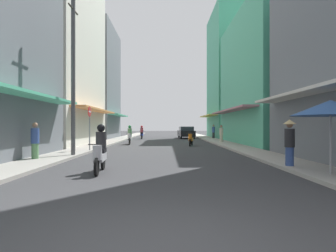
{
  "coord_description": "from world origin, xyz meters",
  "views": [
    {
      "loc": [
        0.13,
        -3.18,
        1.52
      ],
      "look_at": [
        0.28,
        15.43,
        1.52
      ],
      "focal_mm": 28.51,
      "sensor_mm": 36.0,
      "label": 1
    }
  ],
  "objects": [
    {
      "name": "motorbike_white",
      "position": [
        -2.86,
        18.85,
        0.7
      ],
      "size": [
        0.55,
        1.81,
        1.58
      ],
      "color": "black",
      "rests_on": "ground"
    },
    {
      "name": "pedestrian_crossing",
      "position": [
        5.64,
        27.53,
        0.84
      ],
      "size": [
        0.34,
        0.34,
        1.67
      ],
      "color": "#262628",
      "rests_on": "ground"
    },
    {
      "name": "pedestrian_far",
      "position": [
        4.49,
        6.16,
        0.98
      ],
      "size": [
        0.44,
        0.44,
        1.75
      ],
      "color": "#334C8C",
      "rests_on": "ground"
    },
    {
      "name": "sidewalk_right",
      "position": [
        5.04,
        22.1,
        0.06
      ],
      "size": [
        1.82,
        60.2,
        0.12
      ],
      "primitive_type": "cube",
      "color": "#ADA89E",
      "rests_on": "ground"
    },
    {
      "name": "motorbike_silver",
      "position": [
        -2.02,
        5.53,
        0.7
      ],
      "size": [
        0.55,
        1.81,
        1.58
      ],
      "color": "black",
      "rests_on": "ground"
    },
    {
      "name": "parked_car",
      "position": [
        2.64,
        29.86,
        0.74
      ],
      "size": [
        1.99,
        4.19,
        1.45
      ],
      "color": "black",
      "rests_on": "ground"
    },
    {
      "name": "building_left_mid",
      "position": [
        -8.95,
        18.33,
        7.25
      ],
      "size": [
        7.05,
        10.44,
        14.51
      ],
      "color": "silver",
      "rests_on": "ground"
    },
    {
      "name": "ground_plane",
      "position": [
        0.0,
        22.1,
        0.0
      ],
      "size": [
        114.85,
        114.85,
        0.0
      ],
      "primitive_type": "plane",
      "color": "#38383A"
    },
    {
      "name": "sidewalk_left",
      "position": [
        -5.04,
        22.1,
        0.06
      ],
      "size": [
        1.82,
        60.2,
        0.12
      ],
      "primitive_type": "cube",
      "color": "#9E9991",
      "rests_on": "ground"
    },
    {
      "name": "street_sign_no_entry",
      "position": [
        -4.28,
        12.26,
        1.72
      ],
      "size": [
        0.07,
        0.6,
        2.65
      ],
      "color": "gray",
      "rests_on": "ground"
    },
    {
      "name": "building_right_mid",
      "position": [
        8.95,
        18.89,
        5.41
      ],
      "size": [
        7.05,
        12.36,
        10.82
      ],
      "color": "#4CB28C",
      "rests_on": "ground"
    },
    {
      "name": "pedestrian_midway",
      "position": [
        4.95,
        19.94,
        0.8
      ],
      "size": [
        0.34,
        0.34,
        1.6
      ],
      "color": "beige",
      "rests_on": "ground"
    },
    {
      "name": "building_right_far",
      "position": [
        8.95,
        30.35,
        7.92
      ],
      "size": [
        7.05,
        8.7,
        15.86
      ],
      "color": "#4CB28C",
      "rests_on": "ground"
    },
    {
      "name": "motorbike_orange",
      "position": [
        2.05,
        17.21,
        0.5
      ],
      "size": [
        0.63,
        1.79,
        0.96
      ],
      "color": "black",
      "rests_on": "ground"
    },
    {
      "name": "pedestrian_foreground",
      "position": [
        -5.47,
        8.26,
        0.84
      ],
      "size": [
        0.34,
        0.34,
        1.67
      ],
      "color": "#598C59",
      "rests_on": "ground"
    },
    {
      "name": "building_left_far",
      "position": [
        -8.95,
        28.52,
        6.55
      ],
      "size": [
        7.05,
        8.45,
        13.12
      ],
      "color": "slate",
      "rests_on": "ground"
    },
    {
      "name": "motorbike_blue",
      "position": [
        -2.7,
        28.15,
        0.7
      ],
      "size": [
        0.55,
        1.81,
        1.58
      ],
      "color": "black",
      "rests_on": "ground"
    },
    {
      "name": "utility_pole",
      "position": [
        -4.38,
        9.81,
        3.98
      ],
      "size": [
        0.2,
        1.2,
        7.8
      ],
      "color": "#4C4C4F",
      "rests_on": "ground"
    },
    {
      "name": "vendor_umbrella",
      "position": [
        4.89,
        4.48,
        2.04
      ],
      "size": [
        2.19,
        2.19,
        2.27
      ],
      "color": "#99999E",
      "rests_on": "ground"
    }
  ]
}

